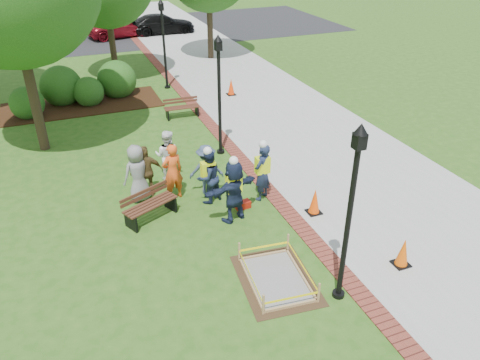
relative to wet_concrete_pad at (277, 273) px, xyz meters
name	(u,v)px	position (x,y,z in m)	size (l,w,h in m)	color
ground	(239,235)	(-0.16, 2.00, -0.23)	(100.00, 100.00, 0.00)	#285116
sidewalk	(259,97)	(4.84, 12.00, -0.22)	(6.00, 60.00, 0.02)	#9E9E99
brick_edging	(194,106)	(1.59, 12.00, -0.22)	(0.50, 60.00, 0.03)	maroon
mulch_bed	(82,105)	(-3.16, 14.00, -0.21)	(7.00, 3.00, 0.05)	#381E0F
parking_lot	(105,33)	(-0.16, 29.00, -0.23)	(36.00, 12.00, 0.01)	black
wet_concrete_pad	(277,273)	(0.00, 0.00, 0.00)	(1.92, 2.46, 0.55)	#47331E
bench_near	(151,211)	(-2.20, 3.68, 0.04)	(1.67, 1.14, 0.87)	#4D2A1A
bench_far	(182,112)	(0.73, 10.89, 0.02)	(1.51, 0.56, 0.81)	#552D1D
cone_front	(403,253)	(3.12, -0.65, 0.15)	(0.40, 0.40, 0.79)	black
cone_back	(315,202)	(2.28, 2.21, 0.16)	(0.41, 0.41, 0.81)	black
cone_far	(231,87)	(3.71, 12.79, 0.15)	(0.41, 0.41, 0.80)	black
toolbox	(243,205)	(0.45, 3.24, -0.12)	(0.44, 0.24, 0.22)	#A9190D
lamp_near	(351,204)	(1.09, -1.00, 2.25)	(0.28, 0.28, 4.26)	black
lamp_mid	(219,88)	(1.09, 7.00, 2.25)	(0.28, 0.28, 4.26)	black
lamp_far	(163,38)	(1.09, 15.00, 2.25)	(0.28, 0.28, 4.26)	black
shrub_a	(30,117)	(-5.40, 13.40, -0.23)	(1.45, 1.45, 1.45)	#154915
shrub_b	(64,103)	(-3.91, 14.67, -0.23)	(1.87, 1.87, 1.87)	#154915
shrub_c	(91,104)	(-2.78, 14.02, -0.23)	(1.38, 1.38, 1.38)	#154915
shrub_d	(119,95)	(-1.37, 14.78, -0.23)	(1.83, 1.83, 1.83)	#154915
shrub_e	(72,97)	(-3.52, 15.32, -0.23)	(1.14, 1.14, 1.14)	#154915
casual_person_a	(138,173)	(-2.28, 4.87, 0.67)	(0.66, 0.53, 1.80)	gray
casual_person_b	(173,172)	(-1.29, 4.56, 0.67)	(0.64, 0.48, 1.81)	#F5561C
casual_person_c	(168,156)	(-1.14, 5.77, 0.63)	(0.66, 0.58, 1.72)	white
casual_person_d	(147,172)	(-1.99, 4.99, 0.60)	(0.57, 0.40, 1.68)	brown
casual_person_e	(206,170)	(-0.25, 4.50, 0.57)	(0.58, 0.45, 1.61)	#36455F
hivis_worker_a	(234,189)	(0.00, 2.80, 0.75)	(0.68, 0.53, 2.00)	#191941
hivis_worker_b	(262,171)	(1.20, 3.54, 0.73)	(0.69, 0.64, 1.96)	#1A2C44
hivis_worker_c	(208,175)	(-0.35, 3.98, 0.67)	(0.62, 0.51, 1.82)	#18213E
parked_car_b	(42,47)	(-4.57, 26.25, -0.23)	(4.59, 2.00, 1.50)	gray
parked_car_c	(121,37)	(0.82, 27.52, -0.23)	(4.39, 1.91, 1.43)	maroon
parked_car_d	(163,33)	(3.87, 27.45, -0.23)	(4.57, 1.99, 1.49)	black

